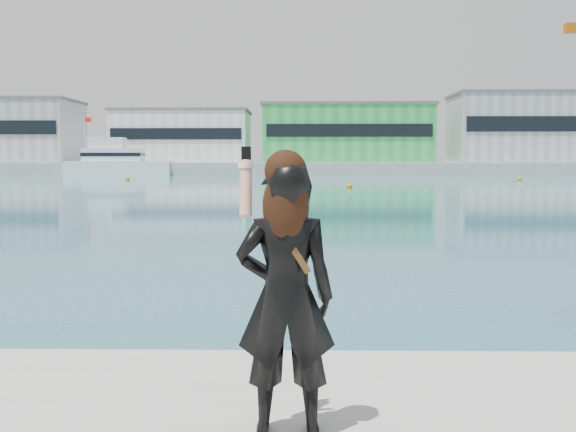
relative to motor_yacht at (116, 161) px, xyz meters
name	(u,v)px	position (x,y,z in m)	size (l,w,h in m)	color
far_quay	(303,168)	(30.14, 18.48, -1.22)	(320.00, 40.00, 2.00)	#9E9E99
warehouse_grey_left	(4,131)	(-24.86, 16.46, 5.54)	(26.52, 16.36, 11.50)	gray
warehouse_white	(183,136)	(8.14, 16.46, 4.54)	(24.48, 15.35, 9.50)	silver
warehouse_green	(346,134)	(38.14, 16.46, 5.04)	(30.60, 16.36, 10.50)	green
warehouse_grey_right	(523,128)	(70.14, 16.46, 6.04)	(25.50, 15.35, 12.50)	gray
flagpole_left	(85,136)	(-7.77, 9.48, 4.32)	(1.28, 0.16, 8.00)	silver
flagpole_right	(430,136)	(52.23, 9.48, 4.32)	(1.28, 0.16, 8.00)	silver
motor_yacht	(116,161)	(0.00, 0.00, 0.00)	(17.02, 5.02, 7.90)	white
buoy_near	(520,180)	(55.42, -31.60, -2.22)	(0.50, 0.50, 0.50)	orange
buoy_far	(128,180)	(9.47, -31.64, -2.22)	(0.50, 0.50, 0.50)	orange
buoy_extra	(349,188)	(34.04, -54.78, -2.22)	(0.50, 0.50, 0.50)	orange
woman	(285,289)	(29.89, -112.25, -0.62)	(0.56, 0.38, 1.59)	black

